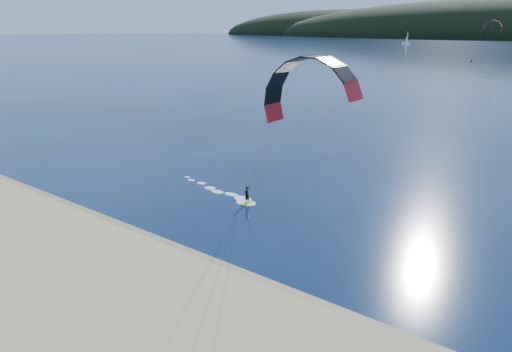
# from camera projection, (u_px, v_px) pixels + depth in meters

# --- Properties ---
(ground) EXTENTS (1800.00, 1800.00, 0.00)m
(ground) POSITION_uv_depth(u_px,v_px,m) (138.00, 290.00, 27.79)
(ground) COLOR #071634
(ground) RESTS_ON ground
(wet_sand) EXTENTS (220.00, 2.50, 0.10)m
(wet_sand) POSITION_uv_depth(u_px,v_px,m) (191.00, 261.00, 31.19)
(wet_sand) COLOR #8C7551
(wet_sand) RESTS_ON ground
(kitesurfer_near) EXTENTS (23.62, 8.33, 14.38)m
(kitesurfer_near) POSITION_uv_depth(u_px,v_px,m) (305.00, 112.00, 29.40)
(kitesurfer_near) COLOR yellow
(kitesurfer_near) RESTS_ON ground
(kitesurfer_far) EXTENTS (11.62, 7.67, 16.95)m
(kitesurfer_far) POSITION_uv_depth(u_px,v_px,m) (492.00, 30.00, 181.47)
(kitesurfer_far) COLOR yellow
(kitesurfer_far) RESTS_ON ground
(sailboat) EXTENTS (7.73, 5.11, 11.27)m
(sailboat) POSITION_uv_depth(u_px,v_px,m) (406.00, 43.00, 410.26)
(sailboat) COLOR white
(sailboat) RESTS_ON ground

